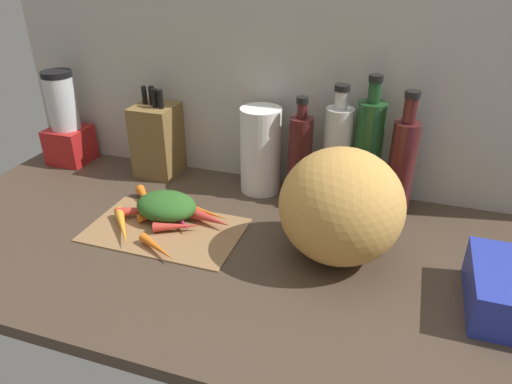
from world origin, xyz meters
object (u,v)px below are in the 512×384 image
carrot_9 (157,214)px  bottle_1 (337,154)px  carrot_0 (145,197)px  carrot_4 (174,213)px  winter_squash (341,206)px  knife_block (158,140)px  carrot_2 (202,211)px  paper_towel_roll (261,150)px  bottle_2 (367,153)px  carrot_7 (145,210)px  cutting_board (166,228)px  bottle_3 (401,165)px  carrot_6 (123,226)px  blender_appliance (66,124)px  bottle_0 (300,157)px  carrot_5 (158,248)px  carrot_8 (181,221)px  carrot_1 (177,227)px  carrot_3 (212,219)px

carrot_9 → bottle_1: bottle_1 is taller
carrot_0 → carrot_4: carrot_0 is taller
winter_squash → knife_block: bearing=156.0°
carrot_2 → paper_towel_roll: (9.76, 20.32, 10.58)cm
bottle_1 → bottle_2: bottle_2 is taller
carrot_2 → bottle_2: size_ratio=0.48×
carrot_0 → carrot_7: same height
cutting_board → carrot_4: carrot_4 is taller
carrot_4 → cutting_board: bearing=-85.4°
bottle_3 → bottle_1: bearing=175.3°
carrot_6 → blender_appliance: bearing=140.6°
bottle_2 → bottle_3: bearing=-10.6°
knife_block → blender_appliance: (-32.48, -1.35, 1.73)cm
blender_appliance → carrot_6: bearing=-39.4°
knife_block → carrot_0: bearing=-73.2°
carrot_6 → winter_squash: (52.74, 7.70, 11.16)cm
carrot_2 → bottle_0: bearing=41.6°
winter_squash → bottle_2: (2.33, 26.77, 2.21)cm
cutting_board → carrot_7: bearing=155.4°
carrot_7 → winter_squash: (51.51, -1.04, 11.12)cm
carrot_5 → paper_towel_roll: 42.68cm
bottle_3 → carrot_2: bearing=-158.6°
carrot_6 → cutting_board: bearing=28.2°
carrot_8 → bottle_1: (34.43, 27.09, 12.33)cm
carrot_2 → blender_appliance: (-56.56, 19.84, 11.09)cm
carrot_2 → winter_squash: winter_squash is taller
carrot_8 → carrot_9: carrot_8 is taller
bottle_0 → blender_appliance: bearing=179.5°
bottle_3 → carrot_4: bearing=-157.8°
carrot_9 → winter_squash: bearing=-1.1°
blender_appliance → carrot_9: bearing=-28.5°
carrot_1 → carrot_2: size_ratio=0.70×
carrot_3 → carrot_9: (-14.97, -1.29, -0.44)cm
bottle_2 → carrot_7: bearing=-154.5°
cutting_board → carrot_1: size_ratio=3.18×
carrot_1 → paper_towel_roll: 33.99cm
carrot_0 → blender_appliance: size_ratio=0.37×
bottle_2 → carrot_9: bearing=-152.7°
bottle_1 → carrot_5: bearing=-130.8°
bottle_0 → bottle_1: bottle_1 is taller
carrot_1 → bottle_1: 47.02cm
carrot_9 → bottle_0: 41.64cm
bottle_2 → carrot_0: bearing=-161.5°
bottle_0 → bottle_1: 10.15cm
blender_appliance → cutting_board: bearing=-29.6°
paper_towel_roll → carrot_6: bearing=-126.7°
carrot_0 → blender_appliance: bearing=154.5°
blender_appliance → paper_towel_roll: bearing=0.4°
cutting_board → carrot_8: carrot_8 is taller
cutting_board → blender_appliance: 59.20cm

